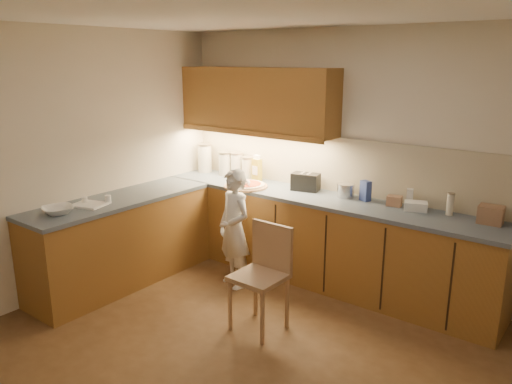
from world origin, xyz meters
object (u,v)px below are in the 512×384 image
at_px(wooden_chair, 264,269).
at_px(oil_jug, 257,169).
at_px(pizza_on_board, 246,185).
at_px(child, 234,229).
at_px(toaster, 306,182).

distance_m(wooden_chair, oil_jug, 1.72).
relative_size(pizza_on_board, oil_jug, 1.59).
height_order(child, toaster, child).
relative_size(child, toaster, 3.87).
xyz_separation_m(pizza_on_board, child, (0.23, -0.48, -0.33)).
bearing_deg(wooden_chair, toaster, 107.55).
relative_size(wooden_chair, toaster, 2.89).
height_order(child, oil_jug, child).
distance_m(child, oil_jug, 0.96).
bearing_deg(oil_jug, toaster, -2.13).
bearing_deg(toaster, wooden_chair, -85.99).
height_order(pizza_on_board, oil_jug, oil_jug).
bearing_deg(toaster, child, -127.99).
bearing_deg(wooden_chair, child, 148.04).
xyz_separation_m(wooden_chair, toaster, (-0.37, 1.24, 0.48)).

